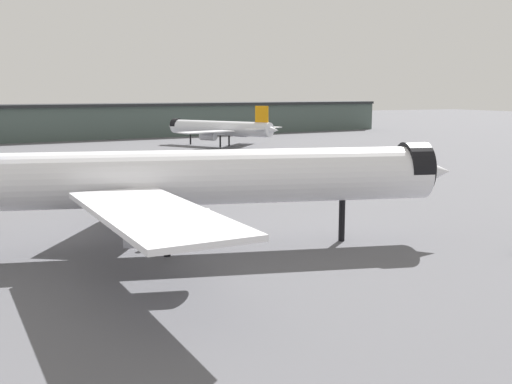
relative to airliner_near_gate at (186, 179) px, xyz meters
name	(u,v)px	position (x,y,z in m)	size (l,w,h in m)	color
ground	(167,247)	(-2.22, 1.58, -8.69)	(900.00, 900.00, 0.00)	#56565B
airliner_near_gate	(186,179)	(0.00, 0.00, 0.00)	(68.94, 61.72, 19.71)	white
airliner_far_taxiway	(220,128)	(53.78, 130.61, -2.30)	(38.76, 43.28, 14.48)	silver
terminal_building	(155,119)	(45.78, 189.32, -1.46)	(227.46, 44.02, 21.51)	#475651
baggage_cart_trailing	(39,200)	(-14.61, 37.08, -7.71)	(2.88, 2.80, 1.82)	black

